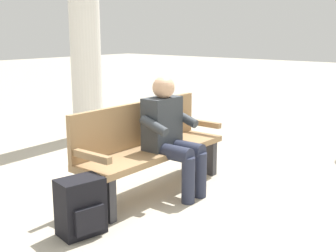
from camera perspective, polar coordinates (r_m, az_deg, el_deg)
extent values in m
plane|color=#B7AD99|center=(4.50, -1.74, -8.54)|extent=(40.00, 40.00, 0.00)
cube|color=#9E7A51|center=(4.37, -1.78, -3.39)|extent=(1.81, 0.51, 0.06)
cube|color=#9E7A51|center=(4.44, -3.92, 0.25)|extent=(1.80, 0.08, 0.45)
cube|color=#9E7A51|center=(4.99, 4.52, 0.36)|extent=(0.07, 0.48, 0.06)
cube|color=#9E7A51|center=(3.74, -10.24, -3.89)|extent=(0.07, 0.48, 0.06)
cube|color=#2D2D33|center=(5.04, 4.13, -3.91)|extent=(0.09, 0.43, 0.39)
cube|color=#2D2D33|center=(3.90, -9.47, -9.04)|extent=(0.09, 0.43, 0.39)
cube|color=#33383D|center=(4.31, -0.78, 0.38)|extent=(0.40, 0.23, 0.52)
sphere|color=tan|center=(4.24, -0.59, 5.10)|extent=(0.22, 0.22, 0.22)
cylinder|color=#282D42|center=(4.32, 2.23, -2.95)|extent=(0.16, 0.42, 0.15)
cylinder|color=#282D42|center=(4.17, 0.60, -3.52)|extent=(0.16, 0.42, 0.15)
cylinder|color=#282D42|center=(4.29, 4.25, -6.45)|extent=(0.13, 0.13, 0.45)
cylinder|color=#282D42|center=(4.13, 2.67, -7.16)|extent=(0.13, 0.13, 0.45)
cylinder|color=#33383D|center=(4.43, 2.18, 1.04)|extent=(0.09, 0.31, 0.18)
cylinder|color=#33383D|center=(4.06, -1.83, 0.00)|extent=(0.09, 0.31, 0.18)
cube|color=black|center=(3.60, -11.44, -10.33)|extent=(0.40, 0.30, 0.47)
cube|color=black|center=(3.51, -10.28, -12.11)|extent=(0.25, 0.09, 0.21)
cylinder|color=silver|center=(6.65, -11.01, 14.57)|extent=(0.45, 0.45, 3.77)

